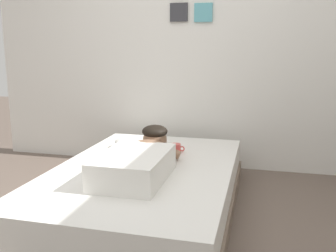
{
  "coord_description": "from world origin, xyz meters",
  "views": [
    {
      "loc": [
        0.69,
        -2.01,
        1.18
      ],
      "look_at": [
        -0.01,
        0.78,
        0.59
      ],
      "focal_mm": 39.45,
      "sensor_mm": 36.0,
      "label": 1
    }
  ],
  "objects_px": {
    "person_lying": "(140,158)",
    "coffee_cup": "(176,148)",
    "bed": "(145,189)",
    "pillow": "(143,143)",
    "cell_phone": "(128,182)"
  },
  "relations": [
    {
      "from": "pillow",
      "to": "person_lying",
      "type": "relative_size",
      "value": 0.57
    },
    {
      "from": "bed",
      "to": "pillow",
      "type": "xyz_separation_m",
      "value": [
        -0.16,
        0.48,
        0.23
      ]
    },
    {
      "from": "pillow",
      "to": "person_lying",
      "type": "height_order",
      "value": "person_lying"
    },
    {
      "from": "bed",
      "to": "cell_phone",
      "type": "bearing_deg",
      "value": -89.75
    },
    {
      "from": "person_lying",
      "to": "coffee_cup",
      "type": "bearing_deg",
      "value": 78.02
    },
    {
      "from": "person_lying",
      "to": "cell_phone",
      "type": "xyz_separation_m",
      "value": [
        -0.01,
        -0.21,
        -0.1
      ]
    },
    {
      "from": "bed",
      "to": "pillow",
      "type": "height_order",
      "value": "pillow"
    },
    {
      "from": "pillow",
      "to": "person_lying",
      "type": "xyz_separation_m",
      "value": [
        0.18,
        -0.62,
        0.05
      ]
    },
    {
      "from": "bed",
      "to": "pillow",
      "type": "distance_m",
      "value": 0.55
    },
    {
      "from": "pillow",
      "to": "coffee_cup",
      "type": "relative_size",
      "value": 4.16
    },
    {
      "from": "bed",
      "to": "person_lying",
      "type": "height_order",
      "value": "person_lying"
    },
    {
      "from": "person_lying",
      "to": "cell_phone",
      "type": "distance_m",
      "value": 0.24
    },
    {
      "from": "bed",
      "to": "coffee_cup",
      "type": "distance_m",
      "value": 0.49
    },
    {
      "from": "pillow",
      "to": "cell_phone",
      "type": "relative_size",
      "value": 3.71
    },
    {
      "from": "cell_phone",
      "to": "coffee_cup",
      "type": "bearing_deg",
      "value": 80.26
    }
  ]
}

